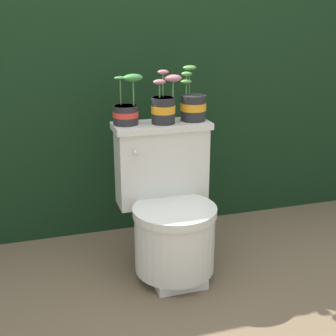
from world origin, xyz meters
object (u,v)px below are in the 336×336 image
potted_plant_midleft (164,106)px  potted_plant_middle (193,105)px  toilet (170,210)px  potted_plant_left (126,110)px

potted_plant_midleft → potted_plant_middle: potted_plant_middle is taller
toilet → potted_plant_middle: potted_plant_middle is taller
toilet → potted_plant_midleft: bearing=86.4°
toilet → potted_plant_middle: bearing=41.1°
potted_plant_middle → toilet: bearing=-138.9°
toilet → potted_plant_midleft: size_ratio=2.88×
potted_plant_left → potted_plant_midleft: potted_plant_midleft is taller
potted_plant_left → potted_plant_middle: bearing=-1.5°
potted_plant_middle → potted_plant_left: bearing=178.5°
potted_plant_midleft → potted_plant_left: bearing=170.2°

